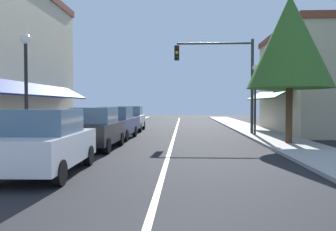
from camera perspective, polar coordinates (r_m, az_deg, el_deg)
The scene contains 13 objects.
ground_plane at distance 21.61m, azimuth 1.11°, elevation -3.18°, with size 80.00×80.00×0.00m, color black.
sidewalk_left at distance 22.43m, azimuth -13.10°, elevation -2.89°, with size 2.60×56.00×0.12m, color #A39E99.
sidewalk_right at distance 22.15m, azimuth 15.50°, elevation -2.97°, with size 2.60×56.00×0.12m, color #A39E99.
lane_center_stripe at distance 21.61m, azimuth 1.11°, elevation -3.18°, with size 0.14×52.00×0.01m, color silver.
storefront_right_block at distance 25.11m, azimuth 22.89°, elevation 5.20°, with size 6.18×10.20×6.85m.
parked_car_nearest_left at distance 9.84m, azimuth -19.56°, elevation -4.19°, with size 1.87×4.15×1.77m.
parked_car_second_left at distance 14.77m, azimuth -11.91°, elevation -2.14°, with size 1.83×4.12×1.77m.
parked_car_third_left at distance 19.01m, azimuth -8.62°, elevation -1.24°, with size 1.87×4.15×1.77m.
parked_car_far_left at distance 24.76m, azimuth -6.20°, elevation -0.51°, with size 1.87×4.14×1.77m.
traffic_signal_mast_arm at distance 21.60m, azimuth 9.59°, elevation 7.48°, with size 4.90×0.50×5.92m.
street_lamp_left_near at distance 13.28m, azimuth -22.58°, elevation 6.49°, with size 0.36×0.36×4.41m.
street_lamp_right_mid at distance 20.96m, azimuth 14.32°, elevation 4.57°, with size 0.36×0.36×4.25m.
tree_right_near at distance 16.97m, azimuth 19.64°, elevation 11.48°, with size 3.89×3.89×6.92m.
Camera 1 is at (0.56, -3.52, 1.90)m, focal length 36.60 mm.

